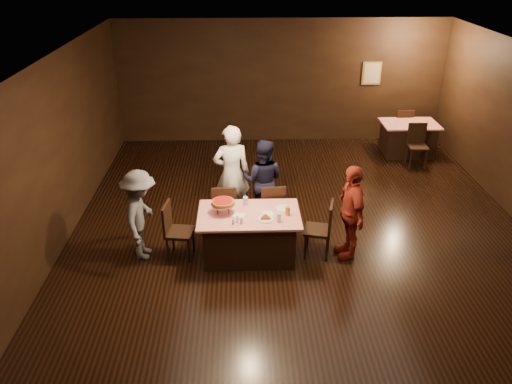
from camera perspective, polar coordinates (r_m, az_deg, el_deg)
room at (r=7.58m, az=5.97°, el=7.80°), size 10.00×10.04×3.02m
main_table at (r=8.00m, az=-0.79°, el=-4.92°), size 1.60×1.00×0.77m
back_table at (r=12.46m, az=16.95°, el=5.86°), size 1.30×0.90×0.77m
chair_far_left at (r=8.60m, az=-3.56°, el=-1.82°), size 0.43×0.43×0.95m
chair_far_right at (r=8.61m, az=1.77°, el=-1.75°), size 0.46×0.46×0.95m
chair_end_left at (r=8.01m, az=-8.71°, el=-4.45°), size 0.47×0.47×0.95m
chair_end_right at (r=8.04m, az=7.09°, el=-4.21°), size 0.51×0.51×0.95m
chair_back_near at (r=11.81m, az=17.99°, el=5.04°), size 0.43×0.43×0.95m
chair_back_far at (r=12.97m, az=16.22°, el=7.19°), size 0.44×0.44×0.95m
diner_white_jacket at (r=8.87m, az=-2.80°, el=2.13°), size 0.71×0.53×1.79m
diner_navy_hoodie at (r=8.90m, az=0.79°, el=1.35°), size 0.86×0.73×1.53m
diner_grey_knit at (r=8.01m, az=-13.03°, el=-2.59°), size 0.60×0.99×1.50m
diner_red_shirt at (r=7.96m, az=10.77°, el=-2.23°), size 0.49×0.96×1.58m
pizza_stand at (r=7.76m, az=-3.78°, el=-1.20°), size 0.38×0.38×0.22m
plate_with_slice at (r=7.64m, az=1.09°, el=-2.98°), size 0.25×0.25×0.06m
plate_empty at (r=7.95m, az=3.14°, el=-1.87°), size 0.25×0.25×0.01m
glass_front_right at (r=7.57m, az=2.63°, el=-2.92°), size 0.08×0.08×0.14m
glass_amber at (r=7.75m, az=3.63°, el=-2.17°), size 0.08×0.08×0.14m
glass_back at (r=8.03m, az=-1.21°, el=-1.04°), size 0.08×0.08×0.14m
condiments at (r=7.53m, az=-2.14°, el=-3.26°), size 0.17×0.10×0.09m
napkin_center at (r=7.81m, az=1.39°, el=-2.46°), size 0.19×0.19×0.01m
napkin_left at (r=7.75m, az=-1.91°, el=-2.69°), size 0.21×0.21×0.01m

